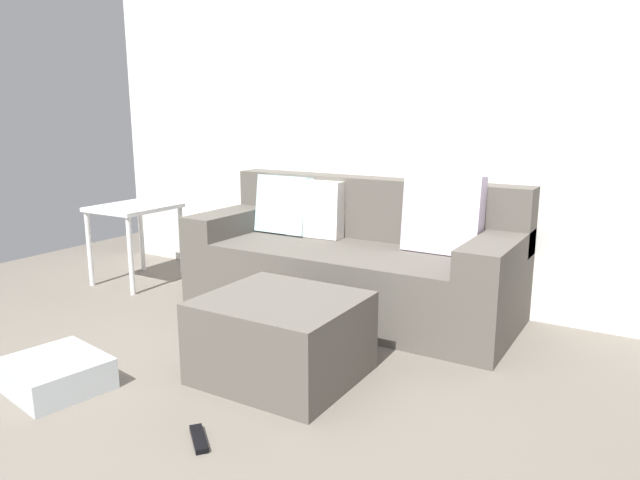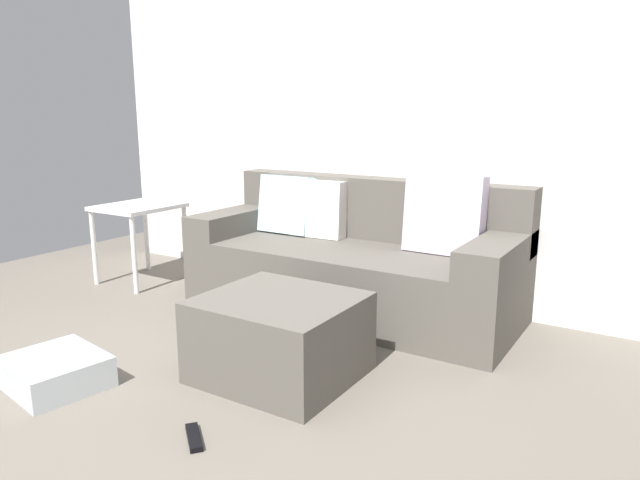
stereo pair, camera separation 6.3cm
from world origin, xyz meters
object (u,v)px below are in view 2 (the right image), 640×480
at_px(ottoman, 280,337).
at_px(couch_sectional, 355,260).
at_px(storage_bin, 56,371).
at_px(remote_near_ottoman, 194,437).
at_px(side_table, 139,217).

bearing_deg(ottoman, couch_sectional, 99.29).
relative_size(couch_sectional, storage_bin, 4.85).
relative_size(ottoman, remote_near_ottoman, 3.70).
xyz_separation_m(couch_sectional, remote_near_ottoman, (0.23, -1.74, -0.32)).
distance_m(ottoman, side_table, 2.07).
distance_m(side_table, remote_near_ottoman, 2.47).
bearing_deg(remote_near_ottoman, couch_sectional, 137.00).
relative_size(couch_sectional, ottoman, 2.93).
xyz_separation_m(couch_sectional, ottoman, (0.18, -1.08, -0.13)).
bearing_deg(remote_near_ottoman, ottoman, 134.01).
relative_size(couch_sectional, side_table, 3.57).
height_order(side_table, remote_near_ottoman, side_table).
distance_m(storage_bin, side_table, 1.84).
xyz_separation_m(storage_bin, remote_near_ottoman, (0.89, 0.00, -0.06)).
bearing_deg(ottoman, remote_near_ottoman, -85.48).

